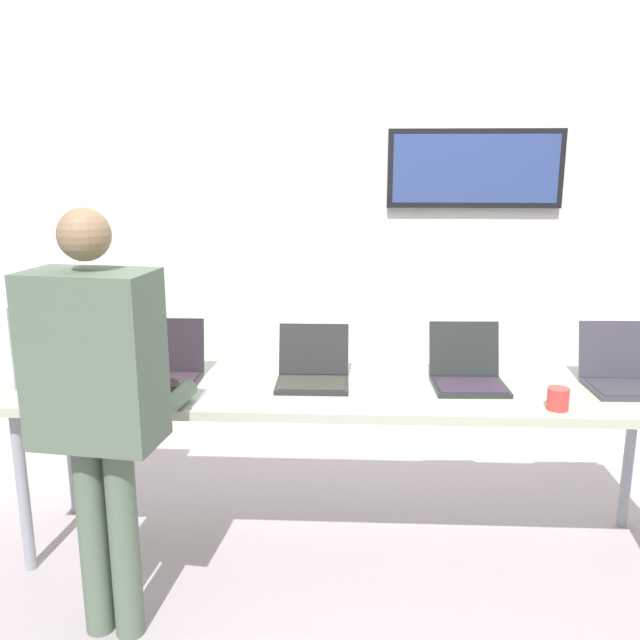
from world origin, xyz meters
TOP-DOWN VIEW (x-y plane):
  - ground at (0.00, 0.00)m, footprint 8.00×8.00m
  - back_wall at (0.02, 1.13)m, footprint 8.00×0.11m
  - workbench at (0.00, 0.00)m, footprint 2.97×0.70m
  - equipment_box at (-1.25, 0.02)m, footprint 0.37×0.32m
  - laptop_station_0 at (-0.84, 0.04)m, footprint 0.37×0.30m
  - laptop_station_1 at (-0.14, 0.04)m, footprint 0.32×0.32m
  - laptop_station_2 at (0.55, 0.04)m, footprint 0.33×0.33m
  - laptop_station_3 at (1.25, 0.04)m, footprint 0.39×0.34m
  - person at (-0.87, -0.62)m, footprint 0.49×0.63m
  - coffee_mug at (0.86, -0.25)m, footprint 0.09×0.09m
  - paper_sheet at (-0.51, -0.17)m, footprint 0.22×0.30m

SIDE VIEW (x-z plane):
  - ground at x=0.00m, z-range -0.04..0.00m
  - workbench at x=0.00m, z-range 0.34..1.14m
  - paper_sheet at x=-0.51m, z-range 0.79..0.80m
  - coffee_mug at x=0.86m, z-range 0.79..0.88m
  - laptop_station_1 at x=-0.14m, z-range 0.73..0.97m
  - laptop_station_2 at x=0.55m, z-range 0.72..0.98m
  - laptop_station_0 at x=-0.84m, z-range 0.72..0.99m
  - laptop_station_3 at x=1.25m, z-range 0.72..0.99m
  - person at x=-0.87m, z-range 0.17..1.78m
  - equipment_box at x=-1.25m, z-range 0.79..1.16m
  - back_wall at x=0.02m, z-range 0.01..2.69m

